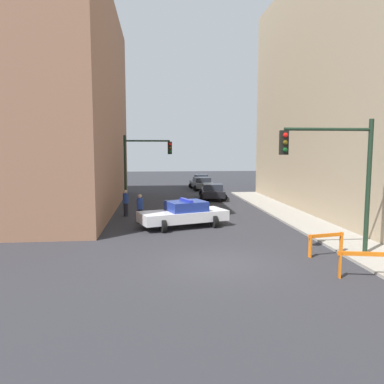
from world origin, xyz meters
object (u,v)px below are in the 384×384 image
object	(u,v)px
traffic_light_far	(141,161)
pedestrian_crossing	(140,208)
parked_car_far	(201,180)
barrier_mid	(363,260)
parked_car_mid	(202,183)
pedestrian_corner	(126,203)
traffic_light_near	(340,166)
police_car	(184,214)
parked_car_near	(213,191)
barrier_back	(326,241)

from	to	relation	value
traffic_light_far	pedestrian_crossing	bearing A→B (deg)	-88.55
parked_car_far	barrier_mid	world-z (taller)	parked_car_far
parked_car_mid	pedestrian_crossing	world-z (taller)	pedestrian_crossing
parked_car_mid	pedestrian_corner	distance (m)	16.62
parked_car_mid	pedestrian_corner	xyz separation A→B (m)	(-6.71, -15.20, 0.19)
traffic_light_near	barrier_mid	xyz separation A→B (m)	(-0.37, -2.50, -2.91)
parked_car_far	pedestrian_corner	world-z (taller)	pedestrian_corner
police_car	parked_car_far	xyz separation A→B (m)	(3.86, 23.64, -0.05)
parked_car_near	police_car	bearing A→B (deg)	-100.87
pedestrian_corner	police_car	bearing A→B (deg)	131.01
barrier_mid	barrier_back	world-z (taller)	same
barrier_back	parked_car_far	bearing A→B (deg)	92.41
parked_car_near	parked_car_mid	size ratio (longest dim) A/B	1.00
police_car	barrier_mid	world-z (taller)	police_car
traffic_light_far	parked_car_far	bearing A→B (deg)	68.67
parked_car_near	barrier_mid	bearing A→B (deg)	-79.33
pedestrian_corner	barrier_mid	distance (m)	15.08
traffic_light_near	pedestrian_corner	size ratio (longest dim) A/B	3.13
traffic_light_far	barrier_back	xyz separation A→B (m)	(7.66, -13.37, -2.78)
parked_car_near	pedestrian_corner	xyz separation A→B (m)	(-6.70, -7.58, 0.19)
parked_car_far	pedestrian_corner	xyz separation A→B (m)	(-7.24, -19.96, 0.19)
parked_car_mid	barrier_mid	xyz separation A→B (m)	(1.78, -27.67, -0.06)
parked_car_mid	parked_car_near	bearing A→B (deg)	-94.87
police_car	barrier_back	bearing A→B (deg)	-159.08
parked_car_near	barrier_mid	size ratio (longest dim) A/B	2.83
parked_car_far	pedestrian_corner	distance (m)	21.24
pedestrian_crossing	pedestrian_corner	size ratio (longest dim) A/B	1.00
parked_car_near	traffic_light_near	bearing A→B (deg)	-77.42
police_car	parked_car_mid	world-z (taller)	police_car
parked_car_near	parked_car_mid	distance (m)	7.62
traffic_light_near	parked_car_mid	xyz separation A→B (m)	(-2.15, 25.17, -2.86)
parked_car_near	barrier_back	world-z (taller)	parked_car_near
traffic_light_far	pedestrian_corner	size ratio (longest dim) A/B	3.13
traffic_light_far	parked_car_near	bearing A→B (deg)	34.43
traffic_light_far	pedestrian_corner	xyz separation A→B (m)	(-0.83, -3.55, -2.54)
traffic_light_near	pedestrian_corner	world-z (taller)	traffic_light_near
police_car	pedestrian_corner	distance (m)	5.00
traffic_light_far	parked_car_far	size ratio (longest dim) A/B	1.17
pedestrian_crossing	barrier_back	size ratio (longest dim) A/B	1.05
traffic_light_near	barrier_mid	distance (m)	3.85
parked_car_far	barrier_back	xyz separation A→B (m)	(1.26, -29.78, -0.06)
parked_car_far	barrier_mid	distance (m)	32.45
traffic_light_far	pedestrian_crossing	distance (m)	6.50
traffic_light_far	pedestrian_crossing	world-z (taller)	traffic_light_far
traffic_light_far	parked_car_far	xyz separation A→B (m)	(6.41, 16.41, -2.72)
traffic_light_far	police_car	distance (m)	8.12
parked_car_mid	parked_car_far	bearing A→B (deg)	78.92
traffic_light_near	parked_car_far	world-z (taller)	traffic_light_near
parked_car_near	parked_car_mid	bearing A→B (deg)	95.49
traffic_light_near	barrier_back	size ratio (longest dim) A/B	3.30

